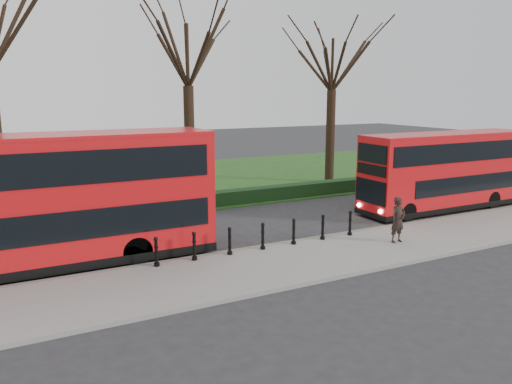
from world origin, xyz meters
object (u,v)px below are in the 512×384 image
bollard_row (263,236)px  pedestrian (398,220)px  bus_lead (43,203)px  bus_rear (447,171)px

bollard_row → pedestrian: (5.24, -1.68, 0.43)m
bus_lead → pedestrian: size_ratio=6.36×
bollard_row → bus_rear: bus_rear is taller
pedestrian → bollard_row: bearing=159.0°
bus_rear → pedestrian: size_ratio=5.47×
bus_rear → pedestrian: 7.75m
pedestrian → bus_lead: bearing=160.9°
bollard_row → bus_lead: bearing=165.3°
bollard_row → pedestrian: bearing=-17.8°
bus_lead → pedestrian: (12.76, -3.65, -1.28)m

